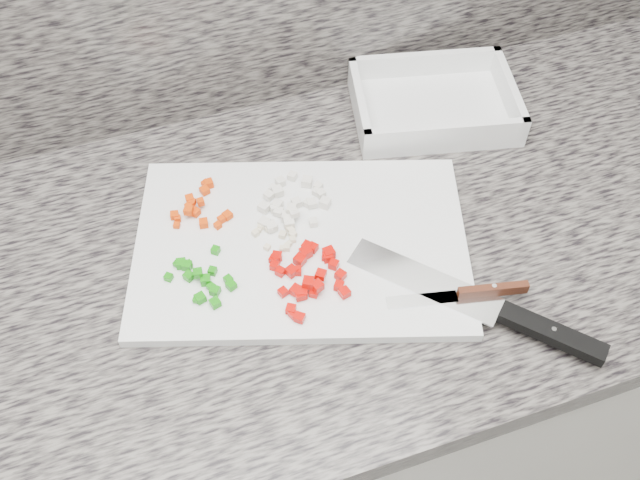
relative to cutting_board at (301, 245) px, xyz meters
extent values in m
cube|color=silver|center=(-0.11, 0.01, -0.48)|extent=(3.92, 0.62, 0.86)
cube|color=#605C55|center=(-0.11, 0.01, -0.03)|extent=(3.96, 0.64, 0.04)
cube|color=silver|center=(0.00, 0.00, 0.00)|extent=(0.51, 0.42, 0.01)
cube|color=#D43904|center=(-0.11, 0.10, 0.02)|extent=(0.01, 0.01, 0.01)
cube|color=#D43904|center=(-0.12, 0.09, 0.01)|extent=(0.02, 0.02, 0.01)
cube|color=#D43904|center=(-0.10, 0.06, 0.01)|extent=(0.01, 0.01, 0.01)
cube|color=#D43904|center=(-0.08, 0.07, 0.01)|extent=(0.02, 0.02, 0.01)
cube|color=#D43904|center=(-0.15, 0.09, 0.01)|extent=(0.01, 0.01, 0.01)
cube|color=#D43904|center=(-0.12, 0.11, 0.02)|extent=(0.01, 0.01, 0.01)
cube|color=#D43904|center=(-0.09, 0.07, 0.01)|extent=(0.01, 0.01, 0.01)
cube|color=#D43904|center=(-0.13, 0.09, 0.02)|extent=(0.02, 0.02, 0.01)
cube|color=#D43904|center=(-0.12, 0.10, 0.02)|extent=(0.01, 0.01, 0.01)
cube|color=#D43904|center=(-0.12, 0.07, 0.01)|extent=(0.01, 0.01, 0.01)
cube|color=#D43904|center=(-0.13, 0.10, 0.02)|extent=(0.01, 0.01, 0.01)
cube|color=#D43904|center=(-0.10, 0.14, 0.01)|extent=(0.01, 0.01, 0.01)
cube|color=#D43904|center=(-0.15, 0.08, 0.01)|extent=(0.01, 0.01, 0.01)
cube|color=#D43904|center=(-0.10, 0.13, 0.01)|extent=(0.01, 0.01, 0.01)
cube|color=#D43904|center=(-0.13, 0.10, 0.01)|extent=(0.02, 0.02, 0.01)
cube|color=#D43904|center=(-0.09, 0.14, 0.01)|extent=(0.01, 0.01, 0.01)
cube|color=#D43904|center=(-0.15, 0.10, 0.01)|extent=(0.01, 0.01, 0.01)
cube|color=silver|center=(0.05, 0.07, 0.01)|extent=(0.01, 0.01, 0.01)
cube|color=silver|center=(-0.04, 0.04, 0.01)|extent=(0.02, 0.02, 0.01)
cube|color=silver|center=(-0.01, 0.07, 0.01)|extent=(0.02, 0.02, 0.01)
cube|color=silver|center=(-0.03, 0.03, 0.01)|extent=(0.02, 0.02, 0.01)
cube|color=silver|center=(-0.01, 0.07, 0.01)|extent=(0.02, 0.02, 0.01)
cube|color=silver|center=(0.03, 0.06, 0.01)|extent=(0.01, 0.01, 0.01)
cube|color=silver|center=(0.05, 0.08, 0.01)|extent=(0.01, 0.01, 0.01)
cube|color=silver|center=(-0.02, 0.06, 0.01)|extent=(0.01, 0.01, 0.01)
cube|color=silver|center=(-0.03, 0.07, 0.01)|extent=(0.02, 0.02, 0.01)
cube|color=silver|center=(-0.01, 0.10, 0.01)|extent=(0.02, 0.02, 0.01)
cube|color=silver|center=(-0.01, 0.09, 0.01)|extent=(0.02, 0.02, 0.01)
cube|color=silver|center=(0.04, 0.09, 0.01)|extent=(0.02, 0.02, 0.01)
cube|color=silver|center=(0.05, 0.07, 0.01)|extent=(0.01, 0.01, 0.01)
cube|color=silver|center=(-0.01, 0.04, 0.01)|extent=(0.02, 0.02, 0.01)
cube|color=silver|center=(-0.03, 0.03, 0.01)|extent=(0.02, 0.02, 0.01)
cube|color=silver|center=(0.00, 0.04, 0.02)|extent=(0.01, 0.01, 0.01)
cube|color=silver|center=(0.01, 0.06, 0.01)|extent=(0.01, 0.01, 0.01)
cube|color=silver|center=(0.00, 0.05, 0.02)|extent=(0.02, 0.02, 0.01)
cube|color=silver|center=(0.02, 0.02, 0.01)|extent=(0.01, 0.01, 0.01)
cube|color=silver|center=(-0.01, 0.03, 0.01)|extent=(0.02, 0.02, 0.01)
cube|color=silver|center=(0.05, 0.05, 0.01)|extent=(0.02, 0.02, 0.01)
cube|color=silver|center=(-0.01, 0.06, 0.01)|extent=(0.02, 0.02, 0.01)
cube|color=silver|center=(0.00, 0.11, 0.01)|extent=(0.01, 0.01, 0.01)
cube|color=silver|center=(0.02, 0.11, 0.01)|extent=(0.02, 0.02, 0.01)
cube|color=silver|center=(-0.02, 0.09, 0.01)|extent=(0.02, 0.02, 0.01)
cube|color=silver|center=(0.03, 0.05, 0.01)|extent=(0.01, 0.01, 0.01)
cube|color=#137C0B|center=(-0.18, 0.00, 0.01)|extent=(0.01, 0.01, 0.01)
cube|color=#137C0B|center=(-0.13, -0.03, 0.01)|extent=(0.01, 0.01, 0.01)
cube|color=#137C0B|center=(-0.13, -0.04, 0.01)|extent=(0.02, 0.02, 0.01)
cube|color=#137C0B|center=(-0.16, 0.01, 0.01)|extent=(0.01, 0.01, 0.01)
cube|color=#137C0B|center=(-0.11, -0.04, 0.01)|extent=(0.01, 0.01, 0.01)
cube|color=#137C0B|center=(-0.16, 0.01, 0.01)|extent=(0.01, 0.01, 0.01)
cube|color=#137C0B|center=(-0.15, 0.01, 0.01)|extent=(0.02, 0.02, 0.01)
cube|color=#137C0B|center=(-0.14, -0.02, 0.01)|extent=(0.01, 0.01, 0.01)
cube|color=#137C0B|center=(-0.13, -0.06, 0.01)|extent=(0.01, 0.01, 0.01)
cube|color=#137C0B|center=(-0.15, -0.01, 0.01)|extent=(0.02, 0.02, 0.01)
cube|color=#137C0B|center=(-0.11, -0.03, 0.01)|extent=(0.01, 0.01, 0.01)
cube|color=#137C0B|center=(-0.12, -0.01, 0.01)|extent=(0.01, 0.01, 0.01)
cube|color=#137C0B|center=(-0.14, -0.02, 0.02)|extent=(0.01, 0.01, 0.01)
cube|color=#137C0B|center=(-0.15, -0.05, 0.01)|extent=(0.01, 0.01, 0.01)
cube|color=#137C0B|center=(-0.15, -0.05, 0.01)|extent=(0.01, 0.01, 0.01)
cube|color=#137C0B|center=(-0.11, 0.02, 0.01)|extent=(0.01, 0.01, 0.01)
cube|color=#137C0B|center=(-0.15, 0.01, 0.01)|extent=(0.01, 0.01, 0.01)
cube|color=#BE0802|center=(0.00, -0.02, 0.01)|extent=(0.02, 0.02, 0.01)
cube|color=#BE0802|center=(-0.04, -0.02, 0.01)|extent=(0.01, 0.01, 0.01)
cube|color=#BE0802|center=(-0.04, -0.02, 0.01)|extent=(0.01, 0.01, 0.01)
cube|color=#BE0802|center=(0.03, -0.10, 0.01)|extent=(0.02, 0.02, 0.01)
cube|color=#BE0802|center=(0.02, -0.04, 0.01)|extent=(0.01, 0.01, 0.01)
cube|color=#BE0802|center=(-0.03, -0.08, 0.01)|extent=(0.02, 0.02, 0.01)
cube|color=#BE0802|center=(-0.04, -0.04, 0.01)|extent=(0.02, 0.02, 0.01)
cube|color=#BE0802|center=(0.03, -0.03, 0.01)|extent=(0.02, 0.02, 0.01)
cube|color=#BE0802|center=(0.02, -0.09, 0.01)|extent=(0.02, 0.02, 0.01)
cube|color=#BE0802|center=(0.03, -0.07, 0.01)|extent=(0.02, 0.02, 0.01)
cube|color=#BE0802|center=(-0.03, -0.08, 0.01)|extent=(0.02, 0.02, 0.01)
cube|color=#BE0802|center=(-0.05, -0.10, 0.01)|extent=(0.02, 0.02, 0.01)
cube|color=#BE0802|center=(0.01, -0.02, 0.01)|extent=(0.02, 0.02, 0.01)
cube|color=#BE0802|center=(-0.01, -0.08, 0.02)|extent=(0.02, 0.02, 0.01)
cube|color=#BE0802|center=(-0.04, -0.02, 0.01)|extent=(0.02, 0.02, 0.01)
cube|color=#BE0802|center=(-0.03, -0.05, 0.01)|extent=(0.02, 0.02, 0.01)
cube|color=#BE0802|center=(-0.01, -0.09, 0.01)|extent=(0.01, 0.01, 0.01)
cube|color=#BE0802|center=(-0.03, -0.08, 0.01)|extent=(0.01, 0.01, 0.01)
cube|color=#BE0802|center=(0.00, -0.07, 0.02)|extent=(0.02, 0.02, 0.01)
cube|color=#BE0802|center=(-0.05, -0.07, 0.01)|extent=(0.01, 0.01, 0.01)
cube|color=#BE0802|center=(-0.01, -0.08, 0.02)|extent=(0.02, 0.02, 0.01)
cube|color=#BE0802|center=(-0.05, -0.11, 0.01)|extent=(0.01, 0.01, 0.01)
cube|color=#BE0802|center=(0.00, -0.01, 0.01)|extent=(0.02, 0.02, 0.01)
cube|color=#BE0802|center=(-0.01, -0.03, 0.01)|extent=(0.02, 0.02, 0.01)
cube|color=#BE0802|center=(-0.05, -0.03, 0.01)|extent=(0.01, 0.01, 0.01)
cube|color=#BE0802|center=(-0.04, -0.12, 0.01)|extent=(0.02, 0.02, 0.01)
cube|color=#BE0802|center=(-0.02, -0.05, 0.01)|extent=(0.01, 0.01, 0.01)
cube|color=#BE0802|center=(0.02, -0.04, 0.01)|extent=(0.01, 0.01, 0.01)
cube|color=#BE0802|center=(0.03, -0.05, 0.01)|extent=(0.02, 0.02, 0.01)
cube|color=beige|center=(-0.05, 0.00, 0.01)|extent=(0.01, 0.01, 0.01)
cube|color=beige|center=(-0.01, 0.01, 0.01)|extent=(0.01, 0.01, 0.01)
cube|color=beige|center=(-0.02, 0.00, 0.01)|extent=(0.01, 0.01, 0.01)
cube|color=beige|center=(-0.05, 0.04, 0.01)|extent=(0.01, 0.01, 0.01)
cube|color=beige|center=(-0.04, 0.03, 0.01)|extent=(0.01, 0.01, 0.01)
cube|color=beige|center=(-0.01, 0.03, 0.01)|extent=(0.01, 0.01, 0.01)
cube|color=beige|center=(-0.01, 0.02, 0.01)|extent=(0.01, 0.01, 0.01)
cube|color=beige|center=(-0.03, -0.01, 0.01)|extent=(0.01, 0.01, 0.01)
cube|color=beige|center=(-0.04, 0.04, 0.01)|extent=(0.01, 0.01, 0.01)
cube|color=beige|center=(-0.01, 0.00, 0.01)|extent=(0.01, 0.01, 0.01)
cube|color=beige|center=(-0.02, 0.02, 0.01)|extent=(0.01, 0.01, 0.01)
cube|color=beige|center=(-0.05, 0.03, 0.01)|extent=(0.01, 0.01, 0.01)
cube|color=beige|center=(-0.02, -0.01, 0.01)|extent=(0.01, 0.01, 0.01)
cube|color=beige|center=(-0.01, 0.03, 0.01)|extent=(0.01, 0.01, 0.01)
cube|color=white|center=(0.13, -0.11, 0.01)|extent=(0.17, 0.18, 0.00)
cube|color=black|center=(0.24, -0.24, 0.02)|extent=(0.11, 0.11, 0.02)
cylinder|color=white|center=(0.24, -0.24, 0.02)|extent=(0.01, 0.01, 0.00)
cube|color=white|center=(0.11, -0.14, 0.01)|extent=(0.09, 0.04, 0.00)
cube|color=#4E2113|center=(0.20, -0.16, 0.02)|extent=(0.09, 0.03, 0.02)
cylinder|color=white|center=(0.20, -0.16, 0.02)|extent=(0.01, 0.01, 0.00)
cube|color=silver|center=(0.28, 0.19, 0.00)|extent=(0.28, 0.23, 0.01)
cube|color=silver|center=(0.30, 0.27, 0.02)|extent=(0.24, 0.07, 0.04)
cube|color=silver|center=(0.26, 0.11, 0.02)|extent=(0.24, 0.07, 0.04)
cube|color=silver|center=(0.39, 0.16, 0.02)|extent=(0.05, 0.18, 0.04)
cube|color=silver|center=(0.16, 0.21, 0.02)|extent=(0.05, 0.18, 0.04)
camera|label=1|loc=(-0.16, -0.55, 0.77)|focal=40.00mm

